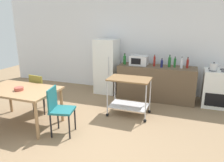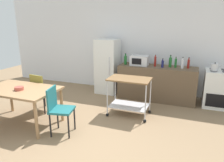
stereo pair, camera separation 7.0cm
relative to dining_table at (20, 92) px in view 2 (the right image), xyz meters
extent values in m
plane|color=#8C7051|center=(1.42, -0.20, -0.67)|extent=(12.00, 12.00, 0.00)
cube|color=white|center=(1.42, 3.00, 0.78)|extent=(8.40, 0.12, 2.90)
cube|color=brown|center=(2.32, 2.40, -0.22)|extent=(2.00, 0.64, 0.90)
cube|color=#A37A51|center=(0.00, 0.00, 0.06)|extent=(1.50, 0.90, 0.04)
cylinder|color=#A37A51|center=(0.69, -0.39, -0.32)|extent=(0.06, 0.06, 0.71)
cylinder|color=#A37A51|center=(-0.69, 0.39, -0.32)|extent=(0.06, 0.06, 0.71)
cylinder|color=#A37A51|center=(0.69, 0.39, -0.32)|extent=(0.06, 0.06, 0.71)
cube|color=olive|center=(-0.01, 0.71, -0.20)|extent=(0.45, 0.45, 0.04)
cube|color=olive|center=(-0.03, 0.53, 0.02)|extent=(0.38, 0.08, 0.40)
cylinder|color=black|center=(0.18, 0.85, -0.45)|extent=(0.03, 0.03, 0.45)
cylinder|color=black|center=(-0.16, 0.90, -0.45)|extent=(0.03, 0.03, 0.45)
cylinder|color=black|center=(0.14, 0.51, -0.45)|extent=(0.03, 0.03, 0.45)
cylinder|color=black|center=(-0.20, 0.56, -0.45)|extent=(0.03, 0.03, 0.45)
cube|color=#1E666B|center=(1.01, -0.06, -0.20)|extent=(0.48, 0.48, 0.04)
cube|color=#1E666B|center=(0.83, -0.10, 0.02)|extent=(0.11, 0.38, 0.40)
cylinder|color=black|center=(1.21, -0.18, -0.45)|extent=(0.03, 0.03, 0.45)
cylinder|color=black|center=(1.13, 0.15, -0.45)|extent=(0.03, 0.03, 0.45)
cylinder|color=black|center=(0.88, -0.26, -0.45)|extent=(0.03, 0.03, 0.45)
cylinder|color=black|center=(0.80, 0.07, -0.45)|extent=(0.03, 0.03, 0.45)
cube|color=white|center=(3.77, 2.42, -0.22)|extent=(0.60, 0.60, 0.90)
cube|color=black|center=(3.77, 2.11, -0.42)|extent=(0.48, 0.01, 0.32)
cylinder|color=#47474C|center=(3.64, 2.30, 0.24)|extent=(0.16, 0.16, 0.02)
cylinder|color=#47474C|center=(3.64, 2.54, 0.24)|extent=(0.16, 0.16, 0.02)
cube|color=white|center=(0.87, 2.50, 0.10)|extent=(0.60, 0.60, 1.55)
cylinder|color=silver|center=(1.05, 2.18, 0.18)|extent=(0.02, 0.02, 0.50)
cube|color=brown|center=(1.92, 1.17, 0.16)|extent=(0.90, 0.56, 0.03)
cube|color=silver|center=(1.92, 1.17, -0.45)|extent=(0.83, 0.52, 0.02)
cylinder|color=silver|center=(1.50, 0.92, -0.22)|extent=(0.02, 0.02, 0.76)
sphere|color=black|center=(1.50, 0.92, -0.64)|extent=(0.07, 0.07, 0.07)
cylinder|color=silver|center=(2.34, 0.92, -0.22)|extent=(0.02, 0.02, 0.76)
sphere|color=black|center=(2.34, 0.92, -0.64)|extent=(0.07, 0.07, 0.07)
cylinder|color=silver|center=(1.50, 1.42, -0.22)|extent=(0.02, 0.02, 0.76)
sphere|color=black|center=(1.50, 1.42, -0.64)|extent=(0.07, 0.07, 0.07)
cylinder|color=silver|center=(2.34, 1.42, -0.22)|extent=(0.02, 0.02, 0.76)
sphere|color=black|center=(2.34, 1.42, -0.64)|extent=(0.07, 0.07, 0.07)
cylinder|color=#1E6628|center=(1.45, 2.36, 0.34)|extent=(0.08, 0.08, 0.23)
cylinder|color=#1E6628|center=(1.45, 2.36, 0.49)|extent=(0.03, 0.03, 0.06)
cylinder|color=black|center=(1.45, 2.36, 0.52)|extent=(0.04, 0.04, 0.01)
cube|color=silver|center=(1.83, 2.39, 0.36)|extent=(0.46, 0.34, 0.26)
cube|color=black|center=(1.79, 2.21, 0.36)|extent=(0.25, 0.01, 0.16)
cylinder|color=maroon|center=(2.25, 2.39, 0.35)|extent=(0.06, 0.06, 0.25)
cylinder|color=maroon|center=(2.25, 2.39, 0.50)|extent=(0.03, 0.03, 0.04)
cylinder|color=black|center=(2.25, 2.39, 0.52)|extent=(0.03, 0.03, 0.01)
cylinder|color=navy|center=(2.45, 2.31, 0.32)|extent=(0.06, 0.06, 0.18)
cylinder|color=navy|center=(2.45, 2.31, 0.43)|extent=(0.03, 0.03, 0.04)
cylinder|color=black|center=(2.45, 2.31, 0.45)|extent=(0.03, 0.03, 0.01)
cylinder|color=#1E6628|center=(2.62, 2.43, 0.35)|extent=(0.07, 0.07, 0.24)
cylinder|color=#1E6628|center=(2.62, 2.43, 0.50)|extent=(0.03, 0.03, 0.06)
cylinder|color=black|center=(2.62, 2.43, 0.53)|extent=(0.04, 0.04, 0.01)
cylinder|color=#1E6628|center=(2.76, 2.42, 0.34)|extent=(0.06, 0.06, 0.22)
cylinder|color=#1E6628|center=(2.76, 2.42, 0.47)|extent=(0.03, 0.03, 0.04)
cylinder|color=black|center=(2.76, 2.42, 0.50)|extent=(0.03, 0.03, 0.01)
cylinder|color=silver|center=(2.92, 2.38, 0.34)|extent=(0.07, 0.07, 0.22)
cylinder|color=silver|center=(2.92, 2.38, 0.48)|extent=(0.03, 0.03, 0.05)
cylinder|color=black|center=(2.92, 2.38, 0.51)|extent=(0.03, 0.03, 0.01)
cylinder|color=maroon|center=(3.06, 2.45, 0.34)|extent=(0.06, 0.06, 0.21)
cylinder|color=maroon|center=(3.06, 2.45, 0.47)|extent=(0.03, 0.03, 0.05)
cylinder|color=black|center=(3.06, 2.45, 0.50)|extent=(0.03, 0.03, 0.01)
cylinder|color=#B24C3F|center=(0.07, -0.08, 0.11)|extent=(0.17, 0.17, 0.06)
cylinder|color=silver|center=(3.65, 2.32, 0.33)|extent=(0.17, 0.17, 0.16)
sphere|color=black|center=(3.65, 2.32, 0.42)|extent=(0.03, 0.03, 0.03)
cylinder|color=silver|center=(3.76, 2.32, 0.35)|extent=(0.08, 0.02, 0.07)
camera|label=1|loc=(3.08, -3.10, 1.36)|focal=34.03mm
camera|label=2|loc=(3.15, -3.08, 1.36)|focal=34.03mm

